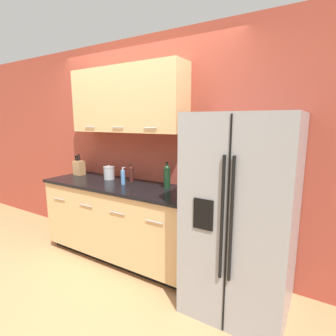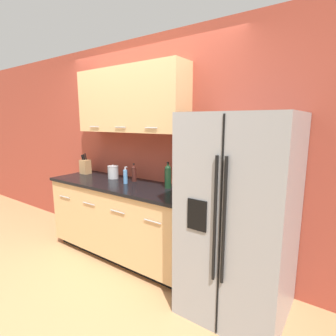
% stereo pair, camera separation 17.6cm
% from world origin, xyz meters
% --- Properties ---
extents(ground_plane, '(14.00, 14.00, 0.00)m').
position_xyz_m(ground_plane, '(0.00, 0.00, 0.00)').
color(ground_plane, '#B27F51').
extents(wall_back, '(10.00, 0.39, 2.60)m').
position_xyz_m(wall_back, '(-0.01, 1.04, 1.42)').
color(wall_back, '#993D2D').
rests_on(wall_back, ground_plane).
extents(counter_unit, '(1.98, 0.64, 0.91)m').
position_xyz_m(counter_unit, '(-0.06, 0.74, 0.46)').
color(counter_unit, black).
rests_on(counter_unit, ground_plane).
extents(refrigerator, '(0.84, 0.82, 1.71)m').
position_xyz_m(refrigerator, '(1.39, 0.65, 0.85)').
color(refrigerator, gray).
rests_on(refrigerator, ground_plane).
extents(knife_block, '(0.13, 0.11, 0.29)m').
position_xyz_m(knife_block, '(-0.89, 0.84, 1.02)').
color(knife_block, '#A87A4C').
rests_on(knife_block, counter_unit).
extents(wine_bottle, '(0.08, 0.08, 0.29)m').
position_xyz_m(wine_bottle, '(0.50, 0.86, 1.05)').
color(wine_bottle, black).
rests_on(wine_bottle, counter_unit).
extents(soap_dispenser, '(0.05, 0.05, 0.20)m').
position_xyz_m(soap_dispenser, '(-0.02, 0.74, 1.00)').
color(soap_dispenser, '#4C7FB2').
rests_on(soap_dispenser, counter_unit).
extents(oil_bottle, '(0.06, 0.06, 0.22)m').
position_xyz_m(oil_bottle, '(-0.01, 0.88, 1.02)').
color(oil_bottle, '#3D1914').
rests_on(oil_bottle, counter_unit).
extents(steel_canister, '(0.14, 0.14, 0.18)m').
position_xyz_m(steel_canister, '(-0.35, 0.85, 1.00)').
color(steel_canister, '#A3A3A5').
rests_on(steel_canister, counter_unit).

